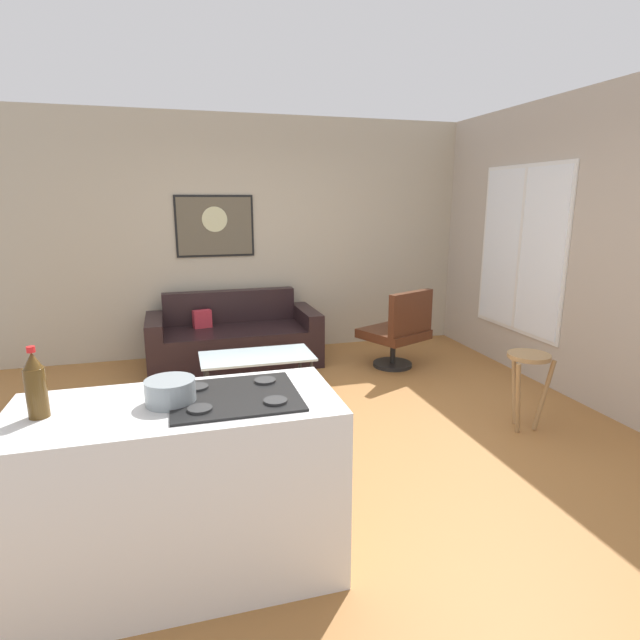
% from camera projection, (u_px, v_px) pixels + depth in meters
% --- Properties ---
extents(ground, '(6.40, 6.40, 0.04)m').
position_uv_depth(ground, '(306.00, 433.00, 4.14)').
color(ground, '#A26A36').
extents(back_wall, '(6.40, 0.05, 2.80)m').
position_uv_depth(back_wall, '(255.00, 237.00, 6.09)').
color(back_wall, '#B3A790').
rests_on(back_wall, ground).
extents(right_wall, '(0.05, 6.40, 2.80)m').
position_uv_depth(right_wall, '(566.00, 247.00, 4.79)').
color(right_wall, '#B3A695').
rests_on(right_wall, ground).
extents(couch, '(1.90, 0.87, 0.80)m').
position_uv_depth(couch, '(234.00, 340.00, 5.78)').
color(couch, black).
rests_on(couch, ground).
extents(coffee_table, '(1.05, 0.55, 0.41)m').
position_uv_depth(coffee_table, '(257.00, 358.00, 4.78)').
color(coffee_table, silver).
rests_on(coffee_table, ground).
extents(armchair, '(0.82, 0.81, 0.89)m').
position_uv_depth(armchair, '(399.00, 331.00, 5.60)').
color(armchair, black).
rests_on(armchair, ground).
extents(bar_stool, '(0.38, 0.37, 0.64)m').
position_uv_depth(bar_stool, '(528.00, 371.00, 4.06)').
color(bar_stool, '#9F784B').
rests_on(bar_stool, ground).
extents(kitchen_counter, '(1.51, 0.67, 0.94)m').
position_uv_depth(kitchen_counter, '(183.00, 491.00, 2.46)').
color(kitchen_counter, white).
rests_on(kitchen_counter, ground).
extents(soda_bottle, '(0.09, 0.09, 0.32)m').
position_uv_depth(soda_bottle, '(36.00, 386.00, 2.17)').
color(soda_bottle, '#543815').
rests_on(soda_bottle, kitchen_counter).
extents(mixing_bowl, '(0.23, 0.23, 0.12)m').
position_uv_depth(mixing_bowl, '(170.00, 392.00, 2.34)').
color(mixing_bowl, '#8B969B').
rests_on(mixing_bowl, kitchen_counter).
extents(wall_painting, '(0.90, 0.03, 0.71)m').
position_uv_depth(wall_painting, '(215.00, 226.00, 5.89)').
color(wall_painting, black).
extents(window, '(0.03, 1.37, 1.76)m').
position_uv_depth(window, '(520.00, 250.00, 5.36)').
color(window, silver).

